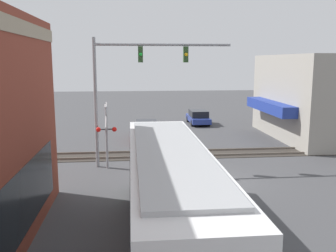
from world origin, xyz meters
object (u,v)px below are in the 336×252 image
at_px(city_bus, 170,193).
at_px(crossing_signal, 106,129).
at_px(parked_car_blue, 198,117).
at_px(parked_car_red, 147,131).
at_px(pedestrian_near_bus, 244,238).

xyz_separation_m(city_bus, crossing_signal, (9.60, 2.63, 0.42)).
bearing_deg(parked_car_blue, city_bus, 167.52).
height_order(parked_car_red, parked_car_blue, parked_car_red).
bearing_deg(city_bus, crossing_signal, 15.34).
xyz_separation_m(city_bus, pedestrian_near_bus, (-1.50, -2.08, -0.96)).
bearing_deg(parked_car_blue, crossing_signal, 151.49).
bearing_deg(pedestrian_near_bus, crossing_signal, 22.99).
distance_m(city_bus, parked_car_red, 17.33).
height_order(parked_car_red, pedestrian_near_bus, pedestrian_near_bus).
bearing_deg(pedestrian_near_bus, parked_car_blue, -7.32).
bearing_deg(city_bus, parked_car_blue, -12.48).
bearing_deg(crossing_signal, city_bus, -164.66).
bearing_deg(parked_car_red, parked_car_blue, -37.28).
relative_size(city_bus, parked_car_blue, 2.75).
bearing_deg(parked_car_blue, parked_car_red, 142.72).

